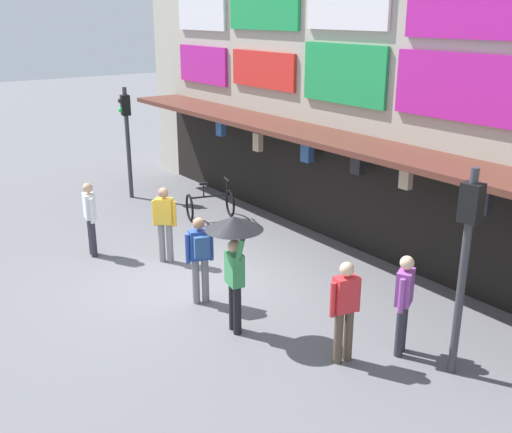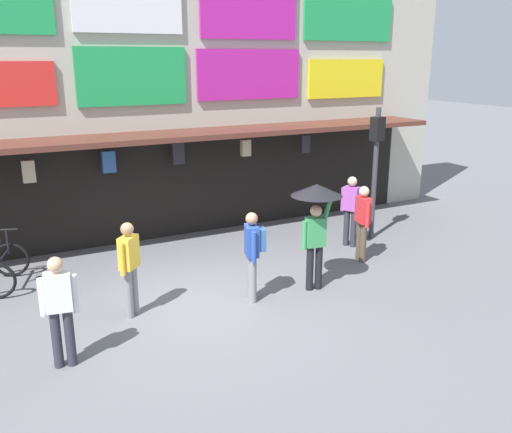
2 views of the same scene
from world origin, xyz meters
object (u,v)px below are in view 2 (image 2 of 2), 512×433
at_px(pedestrian_in_white, 253,250).
at_px(pedestrian_in_purple, 130,264).
at_px(pedestrian_in_red, 363,219).
at_px(pedestrian_with_umbrella, 316,207).
at_px(pedestrian_in_yellow, 60,306).
at_px(traffic_light_far, 376,152).
at_px(pedestrian_in_green, 351,207).
at_px(bicycle_parked, 4,268).

bearing_deg(pedestrian_in_white, pedestrian_in_purple, 169.17).
height_order(pedestrian_in_purple, pedestrian_in_red, same).
bearing_deg(pedestrian_with_umbrella, pedestrian_in_white, 175.88).
bearing_deg(pedestrian_in_red, pedestrian_in_yellow, -167.05).
height_order(traffic_light_far, pedestrian_in_red, traffic_light_far).
height_order(pedestrian_in_green, pedestrian_in_white, same).
relative_size(traffic_light_far, pedestrian_in_red, 1.90).
distance_m(pedestrian_in_green, pedestrian_in_purple, 5.67).
bearing_deg(pedestrian_in_green, pedestrian_in_yellow, -160.69).
xyz_separation_m(bicycle_parked, pedestrian_in_white, (4.03, -2.73, 0.59)).
height_order(pedestrian_in_green, pedestrian_in_purple, same).
xyz_separation_m(traffic_light_far, pedestrian_with_umbrella, (-2.96, -1.97, -0.50)).
distance_m(pedestrian_in_white, pedestrian_in_red, 3.12).
relative_size(pedestrian_with_umbrella, pedestrian_in_purple, 1.24).
relative_size(pedestrian_in_purple, pedestrian_in_red, 1.00).
height_order(pedestrian_in_green, pedestrian_with_umbrella, pedestrian_with_umbrella).
bearing_deg(traffic_light_far, bicycle_parked, 174.15).
bearing_deg(pedestrian_with_umbrella, pedestrian_in_yellow, -172.06).
bearing_deg(pedestrian_in_green, pedestrian_in_red, -112.20).
bearing_deg(traffic_light_far, pedestrian_in_green, -164.02).
bearing_deg(pedestrian_in_red, pedestrian_in_green, 67.80).
bearing_deg(pedestrian_with_umbrella, traffic_light_far, 33.73).
distance_m(traffic_light_far, pedestrian_in_yellow, 8.18).
distance_m(traffic_light_far, bicycle_parked, 8.48).
bearing_deg(bicycle_parked, pedestrian_in_red, -15.74).
distance_m(bicycle_parked, pedestrian_in_purple, 3.04).
xyz_separation_m(bicycle_parked, pedestrian_in_purple, (1.89, -2.32, 0.55)).
bearing_deg(traffic_light_far, pedestrian_with_umbrella, -146.27).
bearing_deg(pedestrian_in_purple, pedestrian_in_yellow, -138.16).
bearing_deg(pedestrian_in_green, bicycle_parked, 171.72).
bearing_deg(pedestrian_in_yellow, pedestrian_in_red, 12.95).
relative_size(traffic_light_far, pedestrian_in_white, 1.90).
bearing_deg(pedestrian_in_white, bicycle_parked, 145.91).
bearing_deg(pedestrian_in_yellow, traffic_light_far, 18.96).
bearing_deg(traffic_light_far, pedestrian_in_red, -136.27).
distance_m(bicycle_parked, pedestrian_in_red, 7.35).
bearing_deg(pedestrian_in_yellow, pedestrian_in_white, 12.27).
height_order(bicycle_parked, pedestrian_with_umbrella, pedestrian_with_umbrella).
height_order(traffic_light_far, pedestrian_in_purple, traffic_light_far).
relative_size(pedestrian_in_green, pedestrian_in_purple, 1.00).
height_order(pedestrian_in_white, pedestrian_in_purple, same).
bearing_deg(pedestrian_in_white, pedestrian_in_green, 25.86).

